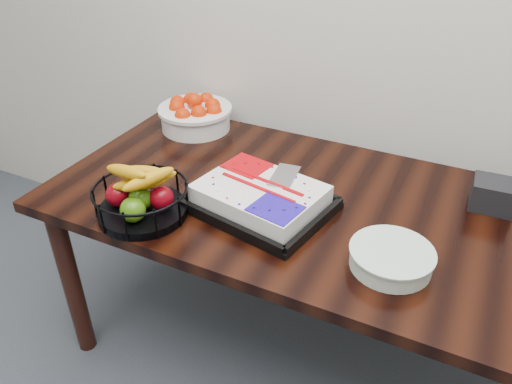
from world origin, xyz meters
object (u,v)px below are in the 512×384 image
at_px(plate_stack, 391,258).
at_px(cake_tray, 260,198).
at_px(fruit_basket, 141,198).
at_px(tangerine_bowl, 195,110).
at_px(napkin_box, 493,195).
at_px(table, 311,222).

bearing_deg(plate_stack, cake_tray, 167.64).
distance_m(cake_tray, fruit_basket, 0.38).
bearing_deg(cake_tray, plate_stack, -12.36).
bearing_deg(fruit_basket, plate_stack, 7.45).
distance_m(tangerine_bowl, fruit_basket, 0.65).
height_order(cake_tray, fruit_basket, fruit_basket).
bearing_deg(cake_tray, tangerine_bowl, 140.25).
relative_size(tangerine_bowl, fruit_basket, 1.03).
xyz_separation_m(plate_stack, napkin_box, (0.23, 0.44, 0.02)).
bearing_deg(fruit_basket, table, 34.31).
relative_size(tangerine_bowl, plate_stack, 1.32).
relative_size(table, plate_stack, 7.62).
relative_size(table, cake_tray, 3.66).
bearing_deg(table, cake_tray, -140.69).
height_order(fruit_basket, plate_stack, fruit_basket).
xyz_separation_m(cake_tray, plate_stack, (0.45, -0.10, -0.01)).
height_order(tangerine_bowl, fruit_basket, tangerine_bowl).
xyz_separation_m(fruit_basket, plate_stack, (0.77, 0.10, -0.04)).
relative_size(tangerine_bowl, napkin_box, 2.31).
bearing_deg(fruit_basket, tangerine_bowl, 106.90).
relative_size(cake_tray, tangerine_bowl, 1.58).
bearing_deg(cake_tray, table, 39.31).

